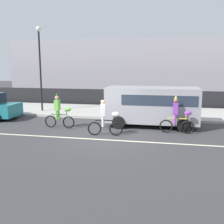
{
  "coord_description": "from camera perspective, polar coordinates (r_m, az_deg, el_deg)",
  "views": [
    {
      "loc": [
        2.62,
        -11.81,
        3.38
      ],
      "look_at": [
        0.01,
        1.2,
        1.0
      ],
      "focal_mm": 42.0,
      "sensor_mm": 36.0,
      "label": 1
    }
  ],
  "objects": [
    {
      "name": "parade_cyclist_zebra",
      "position": [
        12.63,
        -1.45,
        -1.43
      ],
      "size": [
        1.71,
        0.51,
        1.92
      ],
      "color": "black",
      "rests_on": "ground"
    },
    {
      "name": "ground_plane",
      "position": [
        12.56,
        -1.12,
        -5.44
      ],
      "size": [
        80.0,
        80.0,
        0.0
      ],
      "primitive_type": "plane",
      "color": "#38383A"
    },
    {
      "name": "street_lamp_post",
      "position": [
        19.34,
        -15.46,
        11.6
      ],
      "size": [
        0.36,
        0.36,
        5.86
      ],
      "color": "black",
      "rests_on": "sidewalk_curb"
    },
    {
      "name": "building_backdrop",
      "position": [
        29.9,
        7.09,
        9.31
      ],
      "size": [
        28.0,
        8.0,
        5.95
      ],
      "primitive_type": "cube",
      "color": "#99939E",
      "rests_on": "ground"
    },
    {
      "name": "parade_cyclist_purple",
      "position": [
        13.46,
        14.06,
        -1.01
      ],
      "size": [
        1.72,
        0.5,
        1.92
      ],
      "color": "black",
      "rests_on": "ground"
    },
    {
      "name": "fence_line",
      "position": [
        21.54,
        4.28,
        2.98
      ],
      "size": [
        40.0,
        0.08,
        1.4
      ],
      "primitive_type": "cube",
      "color": "black",
      "rests_on": "ground"
    },
    {
      "name": "parked_van_grey",
      "position": [
        14.67,
        8.97,
        1.81
      ],
      "size": [
        5.0,
        2.22,
        2.18
      ],
      "color": "#99999E",
      "rests_on": "ground"
    },
    {
      "name": "sidewalk_curb",
      "position": [
        18.79,
        3.16,
        0.02
      ],
      "size": [
        60.0,
        5.0,
        0.15
      ],
      "primitive_type": "cube",
      "color": "#ADAAA3",
      "rests_on": "ground"
    },
    {
      "name": "parade_cyclist_lime",
      "position": [
        14.45,
        -11.37,
        -0.15
      ],
      "size": [
        1.72,
        0.5,
        1.92
      ],
      "color": "black",
      "rests_on": "ground"
    },
    {
      "name": "road_centre_line",
      "position": [
        12.09,
        -1.64,
        -6.05
      ],
      "size": [
        36.0,
        0.14,
        0.01
      ],
      "primitive_type": "cube",
      "color": "beige",
      "rests_on": "ground"
    }
  ]
}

